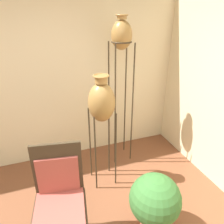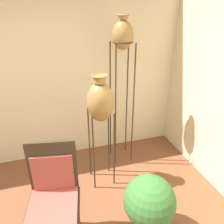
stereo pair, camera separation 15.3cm
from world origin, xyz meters
name	(u,v)px [view 2 (the right image)]	position (x,y,z in m)	size (l,w,h in m)	color
wall_back	(44,76)	(0.00, 2.11, 1.35)	(8.16, 0.06, 2.70)	beige
vase_stand_tall	(123,42)	(1.06, 1.71, 1.84)	(0.29, 0.29, 2.17)	#382D1E
vase_stand_medium	(100,103)	(0.64, 1.27, 1.19)	(0.33, 0.33, 1.54)	#382D1E
chair	(53,193)	(-0.03, 0.55, 0.62)	(0.58, 0.59, 1.10)	#382D1E
potted_plant	(149,204)	(0.89, 0.32, 0.43)	(0.54, 0.54, 0.73)	#B26647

